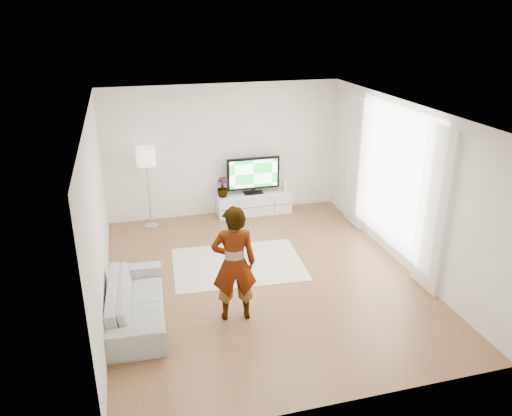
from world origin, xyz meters
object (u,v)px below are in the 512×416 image
object	(u,v)px
media_console	(254,203)
sofa	(136,301)
player	(234,264)
television	(253,174)
floor_lamp	(146,160)
rug	(238,264)

from	to	relation	value
media_console	sofa	world-z (taller)	sofa
media_console	player	distance (m)	4.05
television	media_console	bearing A→B (deg)	-90.00
floor_lamp	player	bearing A→B (deg)	-75.61
player	sofa	size ratio (longest dim) A/B	0.88
media_console	floor_lamp	bearing A→B (deg)	-176.71
media_console	sofa	distance (m)	4.36
television	rug	xyz separation A→B (m)	(-0.88, -2.25, -0.89)
media_console	television	size ratio (longest dim) A/B	1.40
television	floor_lamp	size ratio (longest dim) A/B	0.69
sofa	television	bearing A→B (deg)	-34.44
television	floor_lamp	bearing A→B (deg)	-176.00
media_console	television	xyz separation A→B (m)	(-0.00, 0.03, 0.66)
player	rug	bearing A→B (deg)	-97.64
player	sofa	xyz separation A→B (m)	(-1.37, 0.34, -0.59)
media_console	player	world-z (taller)	player
media_console	sofa	xyz separation A→B (m)	(-2.66, -3.45, 0.06)
television	floor_lamp	xyz separation A→B (m)	(-2.23, -0.16, 0.53)
floor_lamp	rug	bearing A→B (deg)	-57.14
rug	floor_lamp	world-z (taller)	floor_lamp
television	floor_lamp	distance (m)	2.30
rug	sofa	size ratio (longest dim) A/B	1.14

